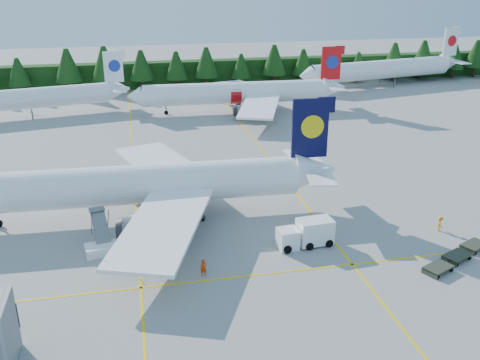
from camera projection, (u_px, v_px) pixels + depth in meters
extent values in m
plane|color=#969590|center=(275.00, 241.00, 55.57)|extent=(320.00, 320.00, 0.00)
cube|color=yellow|center=(134.00, 182.00, 71.14)|extent=(0.25, 120.00, 0.01)
cube|color=yellow|center=(279.00, 171.00, 74.92)|extent=(0.25, 120.00, 0.01)
cube|color=yellow|center=(292.00, 271.00, 50.10)|extent=(80.00, 0.25, 0.01)
cube|color=black|center=(186.00, 73.00, 129.18)|extent=(220.00, 4.00, 6.00)
cylinder|color=white|center=(129.00, 185.00, 59.47)|extent=(37.96, 5.85, 4.45)
cube|color=#060832|center=(310.00, 128.00, 60.63)|extent=(4.24, 0.55, 6.90)
cube|color=white|center=(158.00, 161.00, 68.91)|extent=(10.98, 17.87, 1.26)
cylinder|color=slate|center=(141.00, 182.00, 66.38)|extent=(3.87, 2.47, 2.34)
cube|color=white|center=(163.00, 225.00, 51.56)|extent=(12.01, 17.96, 1.26)
cylinder|color=slate|center=(141.00, 228.00, 54.54)|extent=(3.87, 2.47, 2.34)
cylinder|color=white|center=(235.00, 93.00, 105.16)|extent=(35.88, 5.47, 4.21)
cone|color=white|center=(135.00, 96.00, 102.13)|extent=(3.09, 4.31, 4.21)
cube|color=red|center=(331.00, 63.00, 106.29)|extent=(4.01, 0.51, 6.52)
cube|color=white|center=(243.00, 86.00, 114.09)|extent=(10.41, 16.90, 1.19)
cylinder|color=slate|center=(235.00, 96.00, 111.69)|extent=(3.65, 2.33, 2.21)
cube|color=white|center=(260.00, 106.00, 97.69)|extent=(11.33, 16.98, 1.19)
cylinder|color=slate|center=(245.00, 110.00, 100.51)|extent=(3.65, 2.33, 2.21)
cylinder|color=slate|center=(166.00, 110.00, 104.09)|extent=(0.25, 0.25, 1.79)
cylinder|color=white|center=(19.00, 99.00, 100.90)|extent=(33.58, 10.28, 3.94)
cube|color=white|center=(113.00, 67.00, 105.66)|extent=(3.73, 1.05, 6.10)
cylinder|color=white|center=(381.00, 70.00, 128.35)|extent=(38.02, 11.63, 4.45)
cone|color=white|center=(306.00, 76.00, 120.97)|extent=(3.91, 4.97, 4.45)
cube|color=white|center=(451.00, 42.00, 133.73)|extent=(4.23, 1.19, 6.90)
cylinder|color=slate|center=(328.00, 87.00, 124.31)|extent=(0.27, 0.27, 1.78)
cube|color=white|center=(105.00, 248.00, 53.15)|extent=(4.07, 2.65, 0.99)
cube|color=slate|center=(100.00, 227.00, 54.11)|extent=(2.08, 3.79, 2.66)
cube|color=slate|center=(97.00, 209.00, 55.21)|extent=(1.79, 1.36, 0.11)
cube|color=silver|center=(288.00, 239.00, 53.91)|extent=(2.12, 2.12, 2.06)
cube|color=black|center=(288.00, 234.00, 53.73)|extent=(1.82, 2.00, 0.88)
cube|color=silver|center=(315.00, 231.00, 54.53)|extent=(3.70, 2.45, 2.55)
cube|color=#2F3325|center=(438.00, 267.00, 49.78)|extent=(3.18, 2.68, 0.16)
cube|color=#2F3325|center=(457.00, 255.00, 51.83)|extent=(3.18, 2.68, 0.16)
cube|color=#2F3325|center=(474.00, 245.00, 53.88)|extent=(3.18, 2.68, 0.16)
cube|color=#2F3325|center=(166.00, 217.00, 60.12)|extent=(2.47, 1.96, 0.15)
cube|color=silver|center=(166.00, 209.00, 59.79)|extent=(1.76, 1.71, 1.67)
cube|color=#2F3325|center=(194.00, 216.00, 60.36)|extent=(2.47, 1.96, 0.15)
cube|color=silver|center=(193.00, 208.00, 60.02)|extent=(1.76, 1.71, 1.67)
imported|color=#E73B04|center=(204.00, 268.00, 49.05)|extent=(0.63, 0.43, 1.69)
imported|color=#FC3205|center=(178.00, 236.00, 54.91)|extent=(0.95, 0.84, 1.63)
imported|color=orange|center=(440.00, 224.00, 57.60)|extent=(0.58, 0.75, 1.63)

